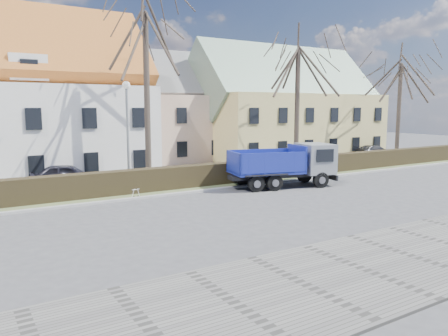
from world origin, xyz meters
TOP-DOWN VIEW (x-y plane):
  - ground at (0.00, 0.00)m, footprint 120.00×120.00m
  - sidewalk_near at (0.00, -8.50)m, footprint 80.00×5.00m
  - curb_far at (0.00, 4.60)m, footprint 80.00×0.30m
  - grass_strip at (0.00, 6.20)m, footprint 80.00×3.00m
  - hedge at (0.00, 6.00)m, footprint 60.00×0.90m
  - building_pink at (4.00, 20.00)m, footprint 10.80×8.80m
  - building_yellow at (16.00, 17.00)m, footprint 18.80×10.80m
  - tree_1 at (-2.00, 8.50)m, footprint 9.20×9.20m
  - tree_2 at (10.00, 8.50)m, footprint 8.00×8.00m
  - tree_3 at (22.00, 8.50)m, footprint 7.60×7.60m
  - dump_truck at (4.31, 3.49)m, footprint 7.03×3.93m
  - streetlight at (-3.81, 7.00)m, footprint 0.49×0.49m
  - cart_frame at (-4.41, 4.76)m, footprint 0.69×0.48m
  - parked_car_a at (-6.54, 10.23)m, footprint 4.45×2.84m
  - parked_car_b at (22.06, 10.98)m, footprint 4.28×2.14m

SIDE VIEW (x-z plane):
  - ground at x=0.00m, z-range 0.00..0.00m
  - sidewalk_near at x=0.00m, z-range 0.00..0.08m
  - grass_strip at x=0.00m, z-range 0.00..0.10m
  - curb_far at x=0.00m, z-range 0.00..0.12m
  - cart_frame at x=-4.41m, z-range 0.00..0.57m
  - parked_car_b at x=22.06m, z-range 0.00..1.19m
  - hedge at x=0.00m, z-range 0.00..1.30m
  - parked_car_a at x=-6.54m, z-range 0.00..1.41m
  - dump_truck at x=4.31m, z-range 0.00..2.66m
  - streetlight at x=-3.81m, z-range 0.00..6.30m
  - building_pink at x=4.00m, z-range 0.00..8.00m
  - building_yellow at x=16.00m, z-range 0.00..8.50m
  - tree_3 at x=22.00m, z-range 0.00..10.45m
  - tree_2 at x=10.00m, z-range 0.00..11.00m
  - tree_1 at x=-2.00m, z-range 0.00..12.65m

